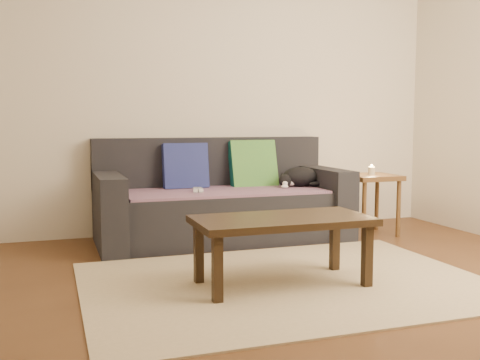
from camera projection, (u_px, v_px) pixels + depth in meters
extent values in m
plane|color=brown|center=(296.00, 290.00, 3.38)|extent=(4.50, 4.50, 0.00)
cube|color=beige|center=(207.00, 90.00, 5.13)|extent=(4.50, 0.04, 2.60)
cube|color=#232328|center=(223.00, 216.00, 4.77)|extent=(1.70, 0.78, 0.42)
cube|color=#232328|center=(210.00, 162.00, 5.10)|extent=(2.10, 0.18, 0.45)
cube|color=#232328|center=(109.00, 212.00, 4.46)|extent=(0.20, 0.90, 0.60)
cube|color=#232328|center=(323.00, 201.00, 5.07)|extent=(0.20, 0.90, 0.60)
cube|color=#3D2A4E|center=(224.00, 191.00, 4.73)|extent=(1.66, 0.74, 0.02)
cube|color=#131A52|center=(185.00, 166.00, 4.87)|extent=(0.39, 0.16, 0.40)
cube|color=#0B4942|center=(253.00, 164.00, 5.07)|extent=(0.42, 0.22, 0.44)
ellipsoid|color=black|center=(300.00, 177.00, 5.00)|extent=(0.39, 0.33, 0.17)
sphere|color=black|center=(285.00, 181.00, 4.90)|extent=(0.14, 0.14, 0.11)
sphere|color=white|center=(285.00, 183.00, 4.85)|extent=(0.06, 0.06, 0.05)
ellipsoid|color=black|center=(316.00, 184.00, 4.92)|extent=(0.14, 0.08, 0.04)
cube|color=white|center=(200.00, 190.00, 4.61)|extent=(0.05, 0.15, 0.03)
cube|color=white|center=(195.00, 190.00, 4.60)|extent=(0.07, 0.15, 0.03)
cube|color=brown|center=(371.00, 177.00, 5.02)|extent=(0.43, 0.43, 0.04)
cylinder|color=brown|center=(364.00, 211.00, 4.83)|extent=(0.04, 0.04, 0.50)
cylinder|color=brown|center=(398.00, 209.00, 4.94)|extent=(0.04, 0.04, 0.50)
cylinder|color=brown|center=(344.00, 205.00, 5.16)|extent=(0.04, 0.04, 0.50)
cylinder|color=brown|center=(377.00, 203.00, 5.27)|extent=(0.04, 0.04, 0.50)
cylinder|color=beige|center=(372.00, 171.00, 5.02)|extent=(0.06, 0.06, 0.07)
sphere|color=#FFBF59|center=(372.00, 166.00, 5.01)|extent=(0.02, 0.02, 0.02)
cube|color=tan|center=(286.00, 283.00, 3.52)|extent=(2.50, 1.80, 0.01)
cube|color=black|center=(282.00, 220.00, 3.43)|extent=(1.08, 0.54, 0.04)
cube|color=black|center=(217.00, 270.00, 3.11)|extent=(0.05, 0.05, 0.39)
cube|color=black|center=(367.00, 257.00, 3.41)|extent=(0.05, 0.05, 0.39)
cube|color=black|center=(199.00, 254.00, 3.49)|extent=(0.05, 0.05, 0.39)
cube|color=black|center=(335.00, 243.00, 3.80)|extent=(0.05, 0.05, 0.39)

